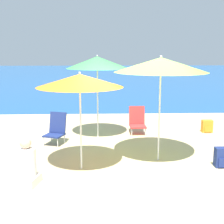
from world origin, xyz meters
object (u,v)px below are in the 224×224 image
Objects in this scene: person_seated_near at (27,166)px; backpack_orange at (207,126)px; beach_umbrella_lime at (161,65)px; beach_chair_red at (137,121)px; beach_umbrella_green at (97,63)px; beach_umbrella_orange at (80,81)px; beach_chair_navy at (56,128)px; backpack_navy at (222,158)px.

backpack_orange is at bearing 51.37° from person_seated_near.
person_seated_near is (-2.62, -1.20, -1.74)m from beach_umbrella_lime.
person_seated_near is 5.75m from backpack_orange.
beach_umbrella_green is at bearing -162.02° from beach_chair_red.
beach_umbrella_lime is at bearing 15.31° from beach_umbrella_orange.
beach_chair_navy is at bearing -156.54° from beach_chair_red.
beach_chair_navy is (-2.44, 1.36, -1.70)m from beach_umbrella_lime.
beach_umbrella_lime is 3.27m from beach_chair_navy.
backpack_navy is 1.14× the size of backpack_orange.
beach_umbrella_lime reaches higher than backpack_navy.
beach_chair_navy reaches higher than backpack_orange.
beach_umbrella_green is (-1.36, 1.97, -0.02)m from beach_umbrella_lime.
beach_umbrella_green is 1.15× the size of beach_umbrella_orange.
beach_umbrella_orange reaches higher than backpack_orange.
beach_umbrella_lime is at bearing -9.22° from beach_chair_navy.
beach_chair_red is (1.16, 0.39, -1.71)m from beach_umbrella_green.
beach_chair_red is (1.49, 2.81, -1.45)m from beach_umbrella_orange.
beach_umbrella_lime is at bearing -129.02° from backpack_orange.
beach_chair_navy is 2.57m from person_seated_near.
person_seated_near is at bearing -155.28° from beach_umbrella_lime.
beach_umbrella_orange is 2.25× the size of person_seated_near.
beach_chair_navy is 4.46m from backpack_orange.
backpack_navy is (1.25, -0.48, -1.90)m from beach_umbrella_lime.
beach_chair_red is at bearing 179.76° from backpack_orange.
beach_umbrella_green reaches higher than person_seated_near.
backpack_navy is (2.60, -2.44, -1.88)m from beach_umbrella_green.
beach_chair_red is at bearing 18.46° from beach_umbrella_green.
person_seated_near is (-2.42, -3.56, -0.01)m from beach_chair_red.
beach_umbrella_lime is 1.15× the size of beach_umbrella_orange.
beach_chair_navy reaches higher than beach_chair_red.
beach_umbrella_lime is 3.58m from backpack_orange.
beach_umbrella_green is at bearing 136.82° from backpack_navy.
backpack_orange is at bearing 32.66° from beach_chair_navy.
beach_umbrella_green reaches higher than beach_umbrella_orange.
beach_umbrella_orange is at bearing 51.71° from person_seated_near.
beach_umbrella_green is 2.10m from beach_chair_red.
person_seated_near is (-1.26, -3.17, -1.72)m from beach_umbrella_green.
beach_umbrella_green is 4.03m from backpack_navy.
backpack_navy is at bearing 23.85° from person_seated_near.
beach_umbrella_lime reaches higher than beach_chair_red.
beach_chair_navy is 2.46m from beach_chair_red.
beach_chair_navy is 1.94× the size of backpack_navy.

